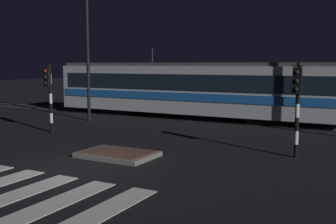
{
  "coord_description": "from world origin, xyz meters",
  "views": [
    {
      "loc": [
        8.53,
        -9.24,
        3.17
      ],
      "look_at": [
        1.19,
        4.02,
        1.4
      ],
      "focal_mm": 44.07,
      "sensor_mm": 36.0,
      "label": 1
    }
  ],
  "objects": [
    {
      "name": "rail_near",
      "position": [
        0.0,
        11.74,
        0.01
      ],
      "size": [
        80.0,
        0.12,
        0.03
      ],
      "primitive_type": "cube",
      "color": "#59595E",
      "rests_on": "ground"
    },
    {
      "name": "rail_far",
      "position": [
        0.0,
        13.18,
        0.01
      ],
      "size": [
        80.0,
        0.12,
        0.03
      ],
      "primitive_type": "cube",
      "color": "#59595E",
      "rests_on": "ground"
    },
    {
      "name": "street_lamp_trackside_left",
      "position": [
        -6.43,
        8.42,
        4.85
      ],
      "size": [
        0.44,
        1.21,
        7.72
      ],
      "color": "black",
      "rests_on": "ground"
    },
    {
      "name": "traffic_island",
      "position": [
        0.3,
        2.07,
        0.09
      ],
      "size": [
        2.56,
        1.73,
        0.18
      ],
      "color": "slate",
      "rests_on": "ground"
    },
    {
      "name": "traffic_light_corner_far_left",
      "position": [
        -5.35,
        4.59,
        2.1
      ],
      "size": [
        0.36,
        0.42,
        3.18
      ],
      "color": "black",
      "rests_on": "ground"
    },
    {
      "name": "tram",
      "position": [
        -1.97,
        12.46,
        1.75
      ],
      "size": [
        17.56,
        2.58,
        4.15
      ],
      "color": "silver",
      "rests_on": "ground"
    },
    {
      "name": "traffic_light_corner_far_right",
      "position": [
        5.68,
        4.8,
        2.12
      ],
      "size": [
        0.36,
        0.42,
        3.22
      ],
      "color": "black",
      "rests_on": "ground"
    },
    {
      "name": "ground_plane",
      "position": [
        0.0,
        0.0,
        0.0
      ],
      "size": [
        120.0,
        120.0,
        0.0
      ],
      "primitive_type": "plane",
      "color": "black"
    }
  ]
}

